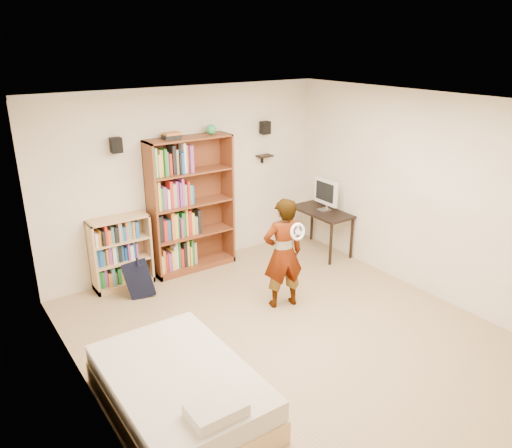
% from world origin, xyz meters
% --- Properties ---
extents(ground, '(4.50, 5.00, 0.01)m').
position_xyz_m(ground, '(0.00, 0.00, 0.00)').
color(ground, tan).
rests_on(ground, ground).
extents(room_shell, '(4.52, 5.02, 2.71)m').
position_xyz_m(room_shell, '(0.00, 0.00, 1.76)').
color(room_shell, white).
rests_on(room_shell, ground).
extents(crown_molding, '(4.50, 5.00, 0.06)m').
position_xyz_m(crown_molding, '(0.00, 0.00, 2.67)').
color(crown_molding, silver).
rests_on(crown_molding, room_shell).
extents(speaker_left, '(0.14, 0.12, 0.20)m').
position_xyz_m(speaker_left, '(-1.05, 2.40, 2.00)').
color(speaker_left, black).
rests_on(speaker_left, room_shell).
extents(speaker_right, '(0.14, 0.12, 0.20)m').
position_xyz_m(speaker_right, '(1.35, 2.40, 2.00)').
color(speaker_right, black).
rests_on(speaker_right, room_shell).
extents(wall_shelf, '(0.25, 0.16, 0.02)m').
position_xyz_m(wall_shelf, '(1.35, 2.41, 1.55)').
color(wall_shelf, black).
rests_on(wall_shelf, room_shell).
extents(tall_bookshelf, '(1.27, 0.37, 2.01)m').
position_xyz_m(tall_bookshelf, '(-0.04, 2.31, 1.01)').
color(tall_bookshelf, brown).
rests_on(tall_bookshelf, ground).
extents(low_bookshelf, '(0.82, 0.31, 1.03)m').
position_xyz_m(low_bookshelf, '(-1.15, 2.35, 0.51)').
color(low_bookshelf, tan).
rests_on(low_bookshelf, ground).
extents(computer_desk, '(0.52, 1.04, 0.71)m').
position_xyz_m(computer_desk, '(1.97, 1.69, 0.35)').
color(computer_desk, black).
rests_on(computer_desk, ground).
extents(imac, '(0.10, 0.50, 0.50)m').
position_xyz_m(imac, '(2.02, 1.68, 0.96)').
color(imac, white).
rests_on(imac, computer_desk).
extents(daybed, '(1.20, 1.84, 0.54)m').
position_xyz_m(daybed, '(-1.63, -0.41, 0.27)').
color(daybed, beige).
rests_on(daybed, ground).
extents(person, '(0.61, 0.48, 1.47)m').
position_xyz_m(person, '(0.38, 0.64, 0.74)').
color(person, black).
rests_on(person, ground).
extents(wii_wheel, '(0.22, 0.08, 0.22)m').
position_xyz_m(wii_wheel, '(0.38, 0.36, 1.12)').
color(wii_wheel, white).
rests_on(wii_wheel, person).
extents(navy_bag, '(0.43, 0.34, 0.51)m').
position_xyz_m(navy_bag, '(-1.08, 1.92, 0.25)').
color(navy_bag, black).
rests_on(navy_bag, ground).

